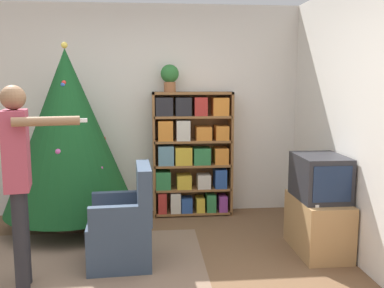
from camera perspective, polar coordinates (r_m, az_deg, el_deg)
name	(u,v)px	position (r m, az deg, el deg)	size (l,w,h in m)	color
wall_back	(135,111)	(5.44, -7.65, 4.44)	(8.00, 0.10, 2.60)	silver
area_rug	(75,275)	(4.01, -15.29, -16.46)	(2.30, 2.08, 0.01)	#7F6651
bookshelf	(191,154)	(5.30, -0.12, -1.32)	(0.98, 0.28, 1.54)	brown
tv_stand	(318,225)	(4.45, 16.42, -10.32)	(0.44, 0.76, 0.54)	tan
television	(320,177)	(4.32, 16.70, -4.26)	(0.44, 0.58, 0.43)	#28282D
game_remote	(315,204)	(4.11, 16.06, -7.75)	(0.04, 0.12, 0.02)	white
christmas_tree	(68,131)	(4.93, -16.20, 1.63)	(1.45, 1.45, 2.09)	#4C3323
armchair	(124,230)	(4.03, -9.06, -11.24)	(0.60, 0.59, 0.92)	#334256
standing_person	(19,171)	(3.61, -22.10, -3.36)	(0.69, 0.46, 1.64)	#232328
potted_plant	(170,76)	(5.22, -2.99, 9.04)	(0.22, 0.22, 0.33)	#935B38
book_pile_near_tree	(100,232)	(4.80, -12.15, -11.45)	(0.21, 0.20, 0.11)	#232328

